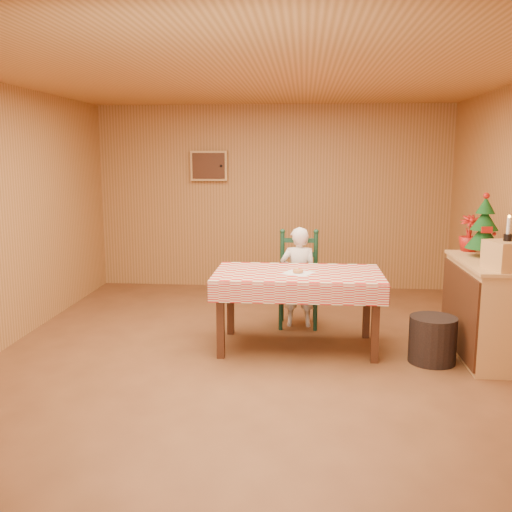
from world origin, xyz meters
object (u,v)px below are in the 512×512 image
(seated_child, at_px, (299,277))
(storage_bin, at_px, (432,340))
(dining_table, at_px, (298,280))
(crate, at_px, (506,255))
(christmas_tree, at_px, (484,228))
(ladder_chair, at_px, (299,281))
(shelf_unit, at_px, (486,309))

(seated_child, distance_m, storage_bin, 1.67)
(dining_table, height_order, crate, crate)
(christmas_tree, distance_m, storage_bin, 1.22)
(dining_table, distance_m, ladder_chair, 0.81)
(dining_table, bearing_deg, christmas_tree, 4.42)
(ladder_chair, relative_size, seated_child, 0.96)
(seated_child, relative_size, christmas_tree, 1.81)
(shelf_unit, xyz_separation_m, christmas_tree, (0.01, 0.25, 0.74))
(crate, bearing_deg, storage_bin, 159.86)
(shelf_unit, distance_m, storage_bin, 0.62)
(crate, height_order, storage_bin, crate)
(christmas_tree, relative_size, storage_bin, 1.43)
(dining_table, distance_m, shelf_unit, 1.80)
(ladder_chair, relative_size, christmas_tree, 1.74)
(shelf_unit, xyz_separation_m, storage_bin, (-0.53, -0.20, -0.25))
(dining_table, distance_m, crate, 1.90)
(shelf_unit, distance_m, christmas_tree, 0.79)
(ladder_chair, height_order, storage_bin, ladder_chair)
(seated_child, xyz_separation_m, storage_bin, (1.26, -1.05, -0.35))
(shelf_unit, relative_size, storage_bin, 2.86)
(dining_table, relative_size, shelf_unit, 1.34)
(dining_table, height_order, christmas_tree, christmas_tree)
(seated_child, bearing_deg, christmas_tree, 161.72)
(dining_table, distance_m, seated_child, 0.74)
(crate, height_order, christmas_tree, christmas_tree)
(shelf_unit, height_order, christmas_tree, christmas_tree)
(shelf_unit, bearing_deg, crate, -88.77)
(shelf_unit, relative_size, crate, 4.13)
(dining_table, relative_size, christmas_tree, 2.67)
(ladder_chair, height_order, christmas_tree, christmas_tree)
(ladder_chair, height_order, shelf_unit, ladder_chair)
(dining_table, xyz_separation_m, seated_child, (-0.00, 0.73, -0.13))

